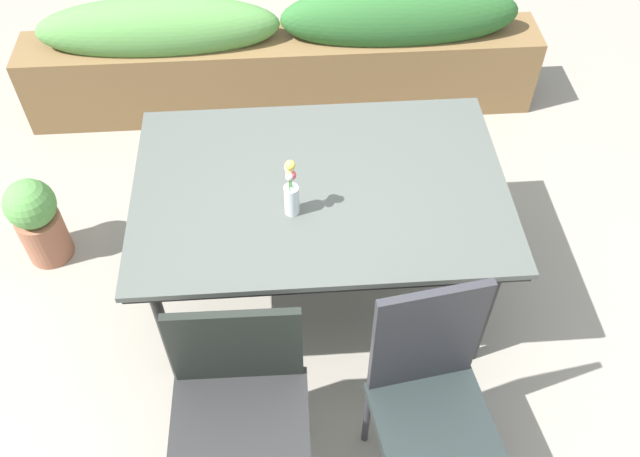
# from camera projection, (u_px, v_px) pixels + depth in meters

# --- Properties ---
(ground_plane) EXTENTS (12.00, 12.00, 0.00)m
(ground_plane) POSITION_uv_depth(u_px,v_px,m) (315.00, 306.00, 3.29)
(ground_plane) COLOR gray
(dining_table) EXTENTS (1.54, 1.04, 0.74)m
(dining_table) POSITION_uv_depth(u_px,v_px,m) (320.00, 193.00, 2.82)
(dining_table) COLOR #4C514C
(dining_table) RESTS_ON ground
(chair_near_right) EXTENTS (0.47, 0.47, 0.99)m
(chair_near_right) POSITION_uv_depth(u_px,v_px,m) (430.00, 391.00, 2.40)
(chair_near_right) COLOR #232B2B
(chair_near_right) RESTS_ON ground
(chair_near_left) EXTENTS (0.50, 0.50, 0.88)m
(chair_near_left) POSITION_uv_depth(u_px,v_px,m) (239.00, 408.00, 2.39)
(chair_near_left) COLOR #262626
(chair_near_left) RESTS_ON ground
(flower_vase) EXTENTS (0.06, 0.07, 0.27)m
(flower_vase) POSITION_uv_depth(u_px,v_px,m) (291.00, 190.00, 2.60)
(flower_vase) COLOR silver
(flower_vase) RESTS_ON dining_table
(planter_box) EXTENTS (3.05, 0.36, 0.81)m
(planter_box) POSITION_uv_depth(u_px,v_px,m) (284.00, 54.00, 4.00)
(planter_box) COLOR brown
(planter_box) RESTS_ON ground
(potted_plant) EXTENTS (0.25, 0.25, 0.49)m
(potted_plant) POSITION_uv_depth(u_px,v_px,m) (37.00, 220.00, 3.31)
(potted_plant) COLOR #9E6047
(potted_plant) RESTS_ON ground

